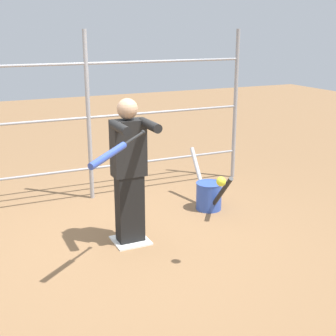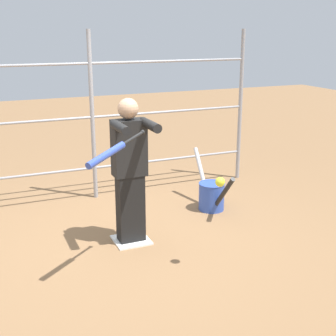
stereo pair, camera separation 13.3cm
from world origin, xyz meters
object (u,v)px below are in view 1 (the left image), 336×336
batter (129,168)px  bat_bucket (209,194)px  softball_in_flight (221,181)px  baseball_bat_swinging (113,152)px

batter → bat_bucket: bearing=-158.2°
softball_in_flight → bat_bucket: size_ratio=0.08×
baseball_bat_swinging → bat_bucket: 2.40m
batter → baseball_bat_swinging: size_ratio=2.29×
batter → softball_in_flight: (-0.59, 0.97, 0.05)m
softball_in_flight → bat_bucket: (-0.73, -1.50, -0.74)m
softball_in_flight → baseball_bat_swinging: bearing=-14.0°
batter → baseball_bat_swinging: (0.41, 0.72, 0.39)m
batter → bat_bucket: batter is taller
baseball_bat_swinging → softball_in_flight: 1.09m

